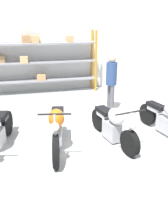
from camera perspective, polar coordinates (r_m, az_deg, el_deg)
name	(u,v)px	position (r m, az deg, el deg)	size (l,w,h in m)	color
ground_plane	(88,147)	(5.77, 0.94, -7.89)	(30.00, 30.00, 0.00)	#B2B7B7
back_wall	(56,44)	(10.06, -6.43, 15.24)	(30.00, 0.08, 3.60)	silver
shelving_rack	(37,60)	(9.69, -10.65, 11.68)	(4.39, 0.63, 2.31)	orange
motorcycle_orange	(57,128)	(5.47, -6.17, -3.71)	(0.68, 2.04, 1.11)	black
motorcycle_white	(114,125)	(5.86, 6.76, -2.90)	(0.74, 1.97, 0.98)	black
motorcycle_silver	(168,119)	(6.44, 18.71, -1.53)	(0.75, 2.07, 0.96)	black
person_browsing	(111,79)	(7.60, 6.27, 7.61)	(0.37, 0.37, 1.76)	#595960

